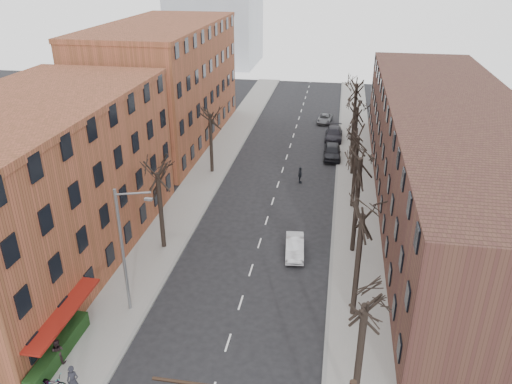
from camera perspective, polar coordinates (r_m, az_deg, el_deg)
The scene contains 23 objects.
sidewalk_left at distance 56.36m, azimuth -5.17°, elevation 2.75°, with size 4.00×90.00×0.15m, color gray.
sidewalk_right at distance 54.71m, azimuth 11.28°, elevation 1.62°, with size 4.00×90.00×0.15m, color gray.
building_left_near at distance 40.38m, azimuth -23.85°, elevation 0.28°, with size 12.00×26.00×12.00m, color brown.
building_left_far at distance 64.77m, azimuth -10.40°, elevation 11.88°, with size 12.00×28.00×14.00m, color brown.
building_right at distance 49.28m, azimuth 21.16°, elevation 3.86°, with size 12.00×50.00×10.00m, color #482C21.
awning_left at distance 33.87m, azimuth -20.41°, elevation -16.28°, with size 1.20×7.00×0.15m, color maroon.
hedge at distance 32.88m, azimuth -21.59°, elevation -16.47°, with size 0.80×6.00×1.00m, color #1A3713.
tree_right_b at distance 34.82m, azimuth 10.95°, elevation -13.60°, with size 5.20×5.20×10.80m, color black, non-canonical shape.
tree_right_c at distance 41.38m, azimuth 10.91°, elevation -6.68°, with size 5.20×5.20×11.60m, color black, non-canonical shape.
tree_right_d at distance 48.38m, azimuth 10.88°, elevation -1.71°, with size 5.20×5.20×10.00m, color black, non-canonical shape.
tree_right_e at distance 55.64m, azimuth 10.86°, elevation 1.99°, with size 5.20×5.20×10.80m, color black, non-canonical shape.
tree_right_f at distance 63.09m, azimuth 10.84°, elevation 4.82°, with size 5.20×5.20×11.60m, color black, non-canonical shape.
tree_left_a at distance 41.83m, azimuth -10.45°, elevation -6.26°, with size 5.20×5.20×9.50m, color black, non-canonical shape.
tree_left_b at distance 55.40m, azimuth -5.02°, elevation 2.26°, with size 5.20×5.20×9.50m, color black, non-canonical shape.
streetlight at distance 32.80m, azimuth -14.79°, elevation -6.03°, with size 2.45×0.22×9.03m.
silver_sedan at distance 40.08m, azimuth 4.44°, elevation -6.27°, with size 1.42×4.08×1.34m, color silver.
parked_car_near at distance 59.52m, azimuth 8.70°, elevation 4.59°, with size 1.98×4.92×1.68m, color black.
parked_car_mid at distance 65.85m, azimuth 8.88°, elevation 6.56°, with size 2.17×5.33×1.55m, color black.
parked_car_far at distance 72.87m, azimuth 7.85°, elevation 8.30°, with size 1.88×4.07×1.13m, color #595B61.
pedestrian_a at distance 30.16m, azimuth -20.18°, elevation -19.57°, with size 0.67×0.44×1.85m, color black.
pedestrian_b at distance 32.35m, azimuth -21.75°, elevation -16.55°, with size 0.80×0.62×1.64m, color black.
pedestrian_crossing at distance 52.46m, azimuth 5.06°, elevation 1.94°, with size 1.03×0.43×1.77m, color black.
bicycle at distance 31.09m, azimuth -22.37°, elevation -19.51°, with size 0.65×1.86×0.98m, color gray.
Camera 1 is at (5.73, -15.24, 21.62)m, focal length 35.00 mm.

